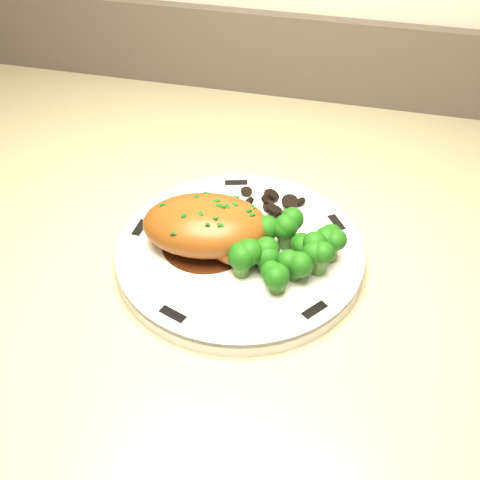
% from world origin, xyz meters
% --- Properties ---
extents(counter, '(2.21, 0.73, 1.08)m').
position_xyz_m(counter, '(0.17, 1.67, 0.48)').
color(counter, '#503424').
rests_on(counter, ground).
extents(plate, '(0.30, 0.30, 0.02)m').
position_xyz_m(plate, '(-0.03, 1.62, 0.97)').
color(plate, white).
rests_on(plate, counter).
extents(rim_accent_0, '(0.02, 0.03, 0.00)m').
position_xyz_m(rim_accent_0, '(0.07, 1.68, 0.97)').
color(rim_accent_0, black).
rests_on(rim_accent_0, plate).
extents(rim_accent_1, '(0.03, 0.02, 0.00)m').
position_xyz_m(rim_accent_1, '(-0.06, 1.73, 0.97)').
color(rim_accent_1, black).
rests_on(rim_accent_1, plate).
extents(rim_accent_2, '(0.01, 0.03, 0.00)m').
position_xyz_m(rim_accent_2, '(-0.14, 1.62, 0.97)').
color(rim_accent_2, black).
rests_on(rim_accent_2, plate).
extents(rim_accent_3, '(0.03, 0.02, 0.00)m').
position_xyz_m(rim_accent_3, '(-0.07, 1.51, 0.97)').
color(rim_accent_3, black).
rests_on(rim_accent_3, plate).
extents(rim_accent_4, '(0.02, 0.03, 0.00)m').
position_xyz_m(rim_accent_4, '(0.06, 1.55, 0.97)').
color(rim_accent_4, black).
rests_on(rim_accent_4, plate).
extents(gravy_pool, '(0.09, 0.09, 0.00)m').
position_xyz_m(gravy_pool, '(-0.06, 1.62, 0.97)').
color(gravy_pool, '#3B190A').
rests_on(gravy_pool, plate).
extents(chicken_breast, '(0.14, 0.11, 0.05)m').
position_xyz_m(chicken_breast, '(-0.06, 1.61, 1.00)').
color(chicken_breast, brown).
rests_on(chicken_breast, plate).
extents(mushroom_pile, '(0.07, 0.06, 0.02)m').
position_xyz_m(mushroom_pile, '(-0.00, 1.68, 0.98)').
color(mushroom_pile, black).
rests_on(mushroom_pile, plate).
extents(broccoli_florets, '(0.11, 0.09, 0.04)m').
position_xyz_m(broccoli_florets, '(0.02, 1.60, 0.99)').
color(broccoli_florets, '#4C7B34').
rests_on(broccoli_florets, plate).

